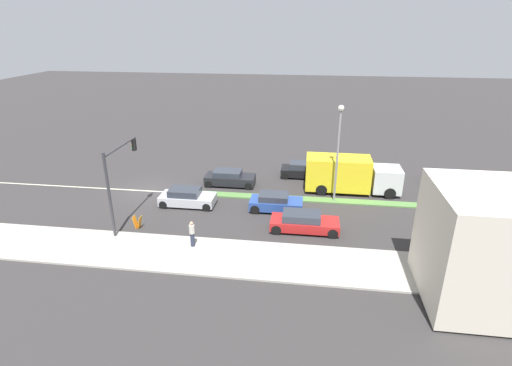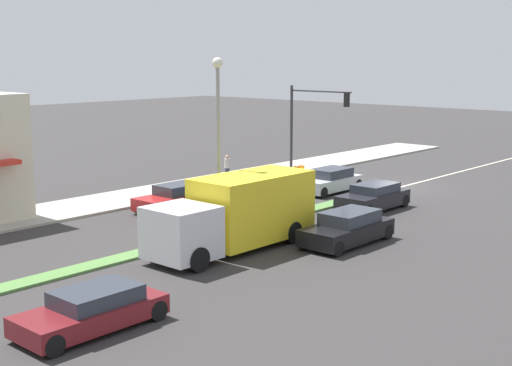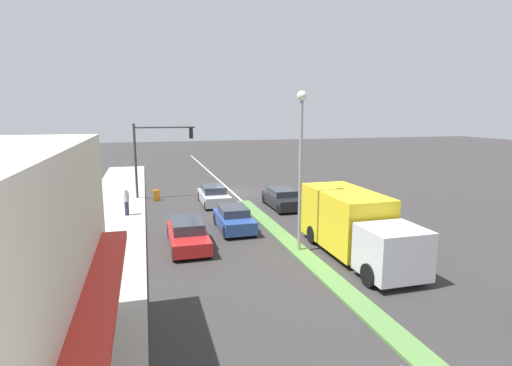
{
  "view_description": "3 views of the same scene",
  "coord_description": "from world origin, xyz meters",
  "px_view_note": "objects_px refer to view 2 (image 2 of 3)",
  "views": [
    {
      "loc": [
        28.66,
        12.99,
        12.87
      ],
      "look_at": [
        1.66,
        9.26,
        1.87
      ],
      "focal_mm": 28.0,
      "sensor_mm": 36.0,
      "label": 1
    },
    {
      "loc": [
        -20.92,
        36.14,
        7.48
      ],
      "look_at": [
        1.11,
        11.5,
        1.62
      ],
      "focal_mm": 50.0,
      "sensor_mm": 36.0,
      "label": 2
    },
    {
      "loc": [
        6.83,
        32.01,
        6.5
      ],
      "look_at": [
        0.05,
        7.7,
        2.05
      ],
      "focal_mm": 28.0,
      "sensor_mm": 36.0,
      "label": 3
    }
  ],
  "objects_px": {
    "traffic_signal_main": "(309,115)",
    "sedan_dark": "(373,197)",
    "pedestrian": "(227,168)",
    "street_lamp": "(218,123)",
    "delivery_truck": "(237,213)",
    "hatchback_red": "(178,197)",
    "sedan_maroon": "(92,310)",
    "sedan_silver": "(330,181)",
    "coupe_blue": "(249,198)",
    "suv_black": "(347,228)",
    "warning_aframe_sign": "(299,172)"
  },
  "relations": [
    {
      "from": "traffic_signal_main",
      "to": "sedan_dark",
      "type": "relative_size",
      "value": 1.34
    },
    {
      "from": "pedestrian",
      "to": "street_lamp",
      "type": "bearing_deg",
      "value": 132.38
    },
    {
      "from": "traffic_signal_main",
      "to": "delivery_truck",
      "type": "relative_size",
      "value": 0.75
    },
    {
      "from": "pedestrian",
      "to": "hatchback_red",
      "type": "height_order",
      "value": "pedestrian"
    },
    {
      "from": "sedan_dark",
      "to": "pedestrian",
      "type": "bearing_deg",
      "value": -1.34
    },
    {
      "from": "street_lamp",
      "to": "delivery_truck",
      "type": "distance_m",
      "value": 4.15
    },
    {
      "from": "delivery_truck",
      "to": "hatchback_red",
      "type": "bearing_deg",
      "value": -25.22
    },
    {
      "from": "traffic_signal_main",
      "to": "sedan_maroon",
      "type": "xyz_separation_m",
      "value": [
        -11.12,
        24.25,
        -3.33
      ]
    },
    {
      "from": "sedan_silver",
      "to": "sedan_maroon",
      "type": "distance_m",
      "value": 22.26
    },
    {
      "from": "delivery_truck",
      "to": "sedan_dark",
      "type": "height_order",
      "value": "delivery_truck"
    },
    {
      "from": "coupe_blue",
      "to": "suv_black",
      "type": "relative_size",
      "value": 0.88
    },
    {
      "from": "warning_aframe_sign",
      "to": "suv_black",
      "type": "distance_m",
      "value": 15.61
    },
    {
      "from": "hatchback_red",
      "to": "sedan_maroon",
      "type": "relative_size",
      "value": 1.07
    },
    {
      "from": "street_lamp",
      "to": "traffic_signal_main",
      "type": "bearing_deg",
      "value": -66.68
    },
    {
      "from": "pedestrian",
      "to": "suv_black",
      "type": "relative_size",
      "value": 0.38
    },
    {
      "from": "sedan_dark",
      "to": "coupe_blue",
      "type": "distance_m",
      "value": 6.17
    },
    {
      "from": "coupe_blue",
      "to": "hatchback_red",
      "type": "height_order",
      "value": "coupe_blue"
    },
    {
      "from": "street_lamp",
      "to": "coupe_blue",
      "type": "height_order",
      "value": "street_lamp"
    },
    {
      "from": "traffic_signal_main",
      "to": "street_lamp",
      "type": "height_order",
      "value": "street_lamp"
    },
    {
      "from": "street_lamp",
      "to": "suv_black",
      "type": "distance_m",
      "value": 6.9
    },
    {
      "from": "traffic_signal_main",
      "to": "warning_aframe_sign",
      "type": "height_order",
      "value": "traffic_signal_main"
    },
    {
      "from": "warning_aframe_sign",
      "to": "suv_black",
      "type": "bearing_deg",
      "value": 135.59
    },
    {
      "from": "sedan_maroon",
      "to": "pedestrian",
      "type": "bearing_deg",
      "value": -55.29
    },
    {
      "from": "delivery_truck",
      "to": "sedan_maroon",
      "type": "bearing_deg",
      "value": 107.56
    },
    {
      "from": "delivery_truck",
      "to": "sedan_silver",
      "type": "bearing_deg",
      "value": -70.19
    },
    {
      "from": "street_lamp",
      "to": "sedan_dark",
      "type": "distance_m",
      "value": 9.83
    },
    {
      "from": "pedestrian",
      "to": "sedan_dark",
      "type": "bearing_deg",
      "value": 178.66
    },
    {
      "from": "suv_black",
      "to": "traffic_signal_main",
      "type": "bearing_deg",
      "value": -46.86
    },
    {
      "from": "pedestrian",
      "to": "delivery_truck",
      "type": "xyz_separation_m",
      "value": [
        -10.3,
        10.07,
        0.47
      ]
    },
    {
      "from": "pedestrian",
      "to": "sedan_maroon",
      "type": "distance_m",
      "value": 23.02
    },
    {
      "from": "sedan_silver",
      "to": "traffic_signal_main",
      "type": "bearing_deg",
      "value": -39.09
    },
    {
      "from": "sedan_silver",
      "to": "coupe_blue",
      "type": "bearing_deg",
      "value": 90.0
    },
    {
      "from": "sedan_dark",
      "to": "suv_black",
      "type": "distance_m",
      "value": 6.9
    },
    {
      "from": "delivery_truck",
      "to": "sedan_maroon",
      "type": "height_order",
      "value": "delivery_truck"
    },
    {
      "from": "coupe_blue",
      "to": "hatchback_red",
      "type": "bearing_deg",
      "value": 37.18
    },
    {
      "from": "traffic_signal_main",
      "to": "delivery_truck",
      "type": "xyz_separation_m",
      "value": [
        -8.32,
        15.4,
        -2.43
      ]
    },
    {
      "from": "coupe_blue",
      "to": "suv_black",
      "type": "bearing_deg",
      "value": 164.59
    },
    {
      "from": "coupe_blue",
      "to": "sedan_maroon",
      "type": "distance_m",
      "value": 16.06
    },
    {
      "from": "street_lamp",
      "to": "delivery_truck",
      "type": "relative_size",
      "value": 0.98
    },
    {
      "from": "delivery_truck",
      "to": "sedan_silver",
      "type": "relative_size",
      "value": 1.82
    },
    {
      "from": "sedan_maroon",
      "to": "sedan_silver",
      "type": "bearing_deg",
      "value": -71.13
    },
    {
      "from": "suv_black",
      "to": "hatchback_red",
      "type": "bearing_deg",
      "value": 0.8
    },
    {
      "from": "traffic_signal_main",
      "to": "sedan_dark",
      "type": "height_order",
      "value": "traffic_signal_main"
    },
    {
      "from": "traffic_signal_main",
      "to": "coupe_blue",
      "type": "height_order",
      "value": "traffic_signal_main"
    },
    {
      "from": "warning_aframe_sign",
      "to": "delivery_truck",
      "type": "relative_size",
      "value": 0.11
    },
    {
      "from": "pedestrian",
      "to": "warning_aframe_sign",
      "type": "distance_m",
      "value": 4.83
    },
    {
      "from": "street_lamp",
      "to": "pedestrian",
      "type": "xyz_separation_m",
      "value": [
        8.1,
        -8.88,
        -3.78
      ]
    },
    {
      "from": "warning_aframe_sign",
      "to": "hatchback_red",
      "type": "bearing_deg",
      "value": 95.93
    },
    {
      "from": "delivery_truck",
      "to": "suv_black",
      "type": "xyz_separation_m",
      "value": [
        -2.8,
        -3.53,
        -0.82
      ]
    },
    {
      "from": "delivery_truck",
      "to": "sedan_dark",
      "type": "xyz_separation_m",
      "value": [
        0.0,
        -9.83,
        -0.84
      ]
    }
  ]
}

